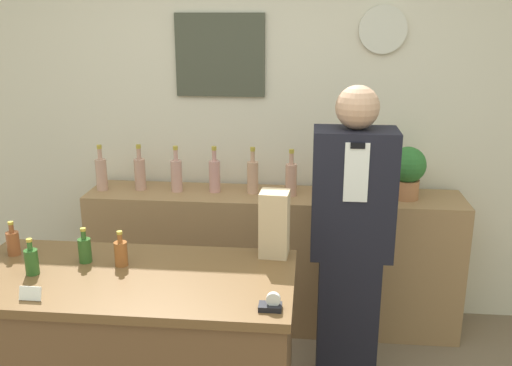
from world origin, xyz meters
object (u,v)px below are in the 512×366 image
at_px(shopkeeper, 351,244).
at_px(paper_bag, 274,224).
at_px(tape_dispenser, 271,304).
at_px(potted_plant, 407,170).

height_order(shopkeeper, paper_bag, shopkeeper).
relative_size(paper_bag, tape_dispenser, 3.49).
bearing_deg(paper_bag, tape_dispenser, -87.32).
distance_m(shopkeeper, potted_plant, 0.75).
xyz_separation_m(shopkeeper, tape_dispenser, (-0.36, -0.87, 0.10)).
height_order(paper_bag, tape_dispenser, paper_bag).
bearing_deg(paper_bag, potted_plant, 51.81).
height_order(shopkeeper, tape_dispenser, shopkeeper).
distance_m(potted_plant, tape_dispenser, 1.65).
bearing_deg(tape_dispenser, paper_bag, 92.68).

